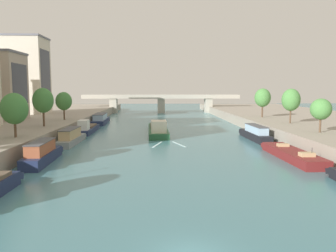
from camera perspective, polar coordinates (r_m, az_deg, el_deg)
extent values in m
cube|color=gray|center=(82.52, 25.90, 0.09)|extent=(36.00, 170.00, 2.48)
cube|color=#235633|center=(70.44, -1.77, -0.82)|extent=(4.30, 20.31, 1.05)
cube|color=#235633|center=(80.81, -2.00, 0.17)|extent=(3.62, 1.32, 0.89)
cube|color=#235633|center=(70.37, -1.78, -0.37)|extent=(4.38, 20.31, 0.06)
cube|color=beige|center=(63.42, -1.59, -0.07)|extent=(2.94, 4.12, 2.20)
cube|color=black|center=(65.40, -1.65, 0.41)|extent=(2.27, 0.09, 0.62)
cube|color=brown|center=(72.36, -1.82, -0.02)|extent=(3.22, 10.59, 0.36)
cylinder|color=#232328|center=(64.30, -1.11, -0.48)|extent=(0.07, 0.07, 1.10)
cube|color=silver|center=(56.42, 1.86, -3.12)|extent=(2.15, 5.83, 0.03)
cube|color=silver|center=(56.20, -1.80, -3.16)|extent=(1.85, 5.90, 0.03)
cube|color=#1E284C|center=(36.73, -25.00, -7.67)|extent=(1.77, 1.27, 1.00)
cube|color=#1E284C|center=(45.11, -20.68, -5.11)|extent=(2.54, 10.53, 1.28)
cube|color=#1E284C|center=(50.36, -18.83, -3.73)|extent=(2.17, 1.32, 1.01)
cube|color=#1E284C|center=(44.99, -20.71, -4.27)|extent=(2.58, 10.53, 0.06)
cube|color=#9E5133|center=(44.37, -20.94, -3.46)|extent=(2.03, 6.75, 1.41)
cube|color=#4C4C51|center=(44.26, -20.98, -2.51)|extent=(2.17, 6.96, 0.08)
cylinder|color=#232328|center=(41.84, -21.56, -4.27)|extent=(0.07, 0.07, 1.10)
cube|color=gray|center=(59.23, -16.18, -2.44)|extent=(2.39, 11.58, 1.02)
cube|color=gray|center=(65.09, -14.81, -1.54)|extent=(2.16, 1.24, 0.87)
cube|color=gray|center=(59.15, -16.20, -1.92)|extent=(2.43, 11.58, 0.06)
cube|color=tan|center=(58.49, -16.36, -1.22)|extent=(1.94, 7.41, 1.55)
cube|color=#4C4C51|center=(58.39, -16.39, -0.43)|extent=(2.07, 7.64, 0.08)
cylinder|color=#232328|center=(55.67, -16.79, -1.84)|extent=(0.07, 0.07, 1.10)
cube|color=#1E284C|center=(74.04, -13.45, -0.66)|extent=(2.71, 13.97, 1.02)
cube|color=#1E284C|center=(81.18, -12.49, 0.04)|extent=(2.44, 1.25, 0.87)
cube|color=#1E284C|center=(73.98, -13.46, -0.24)|extent=(2.76, 13.97, 0.06)
cube|color=white|center=(69.24, -14.21, 0.17)|extent=(1.95, 2.81, 2.02)
cube|color=black|center=(70.58, -13.99, 0.54)|extent=(1.53, 0.05, 0.57)
cube|color=brown|center=(75.32, -13.26, 0.04)|extent=(2.07, 7.27, 0.36)
cylinder|color=#232328|center=(69.76, -13.80, -0.15)|extent=(0.07, 0.07, 1.10)
cube|color=#1E284C|center=(92.85, -11.41, 0.80)|extent=(3.77, 15.54, 1.12)
cube|color=#1E284C|center=(100.81, -10.83, 1.30)|extent=(3.12, 1.34, 0.92)
cube|color=#1E284C|center=(92.79, -11.42, 1.16)|extent=(3.84, 15.54, 0.06)
cube|color=#9EBCD6|center=(91.97, -11.49, 1.59)|extent=(3.00, 9.96, 1.48)
cube|color=#4C4C51|center=(91.91, -11.51, 2.08)|extent=(3.20, 10.27, 0.08)
cylinder|color=#232328|center=(88.11, -11.50, 1.27)|extent=(0.07, 0.07, 1.10)
cube|color=maroon|center=(47.51, 20.47, -4.65)|extent=(3.56, 14.36, 1.10)
cube|color=maroon|center=(54.29, 17.25, -3.09)|extent=(3.01, 1.32, 0.92)
cube|color=maroon|center=(47.41, 20.49, -3.96)|extent=(3.62, 14.36, 0.06)
cube|color=tan|center=(50.20, 19.04, -3.08)|extent=(1.59, 0.95, 0.40)
cube|color=tan|center=(43.81, 22.65, -4.50)|extent=(1.76, 1.15, 0.48)
cylinder|color=#232328|center=(43.72, 23.38, -4.14)|extent=(0.07, 0.07, 1.10)
cube|color=black|center=(63.68, 14.63, -1.68)|extent=(2.54, 12.62, 1.28)
cube|color=black|center=(69.95, 12.95, -0.83)|extent=(2.14, 1.32, 1.01)
cube|color=black|center=(63.60, 14.64, -1.08)|extent=(2.58, 12.62, 0.06)
cube|color=#9EBCD6|center=(62.92, 14.84, -0.54)|extent=(2.02, 8.09, 1.30)
cube|color=#4C4C51|center=(62.85, 14.86, 0.09)|extent=(2.16, 8.33, 0.08)
cylinder|color=#232328|center=(60.09, 16.07, -0.98)|extent=(0.07, 0.07, 1.10)
cylinder|color=brown|center=(51.79, -24.66, -0.20)|extent=(0.36, 0.36, 2.84)
ellipsoid|color=#427F3D|center=(51.58, -24.79, 2.71)|extent=(3.77, 3.77, 4.43)
cylinder|color=brown|center=(65.25, -20.47, 1.49)|extent=(0.37, 0.37, 3.50)
ellipsoid|color=#427F3D|center=(65.09, -20.58, 4.12)|extent=(3.75, 3.75, 4.55)
cylinder|color=brown|center=(77.75, -17.33, 2.14)|extent=(0.34, 0.34, 3.03)
ellipsoid|color=#427F3D|center=(77.62, -17.39, 4.08)|extent=(3.56, 3.56, 4.06)
cylinder|color=brown|center=(57.52, 24.57, 0.36)|extent=(0.32, 0.32, 2.77)
ellipsoid|color=#4C8942|center=(57.35, 24.67, 2.64)|extent=(3.23, 3.23, 3.30)
cylinder|color=brown|center=(70.85, 20.19, 1.84)|extent=(0.32, 0.32, 3.47)
ellipsoid|color=#4C8942|center=(70.70, 20.28, 4.22)|extent=(3.61, 3.61, 4.42)
cylinder|color=brown|center=(84.36, 15.81, 2.65)|extent=(0.38, 0.38, 3.52)
ellipsoid|color=#4C8942|center=(84.24, 15.87, 4.68)|extent=(3.85, 3.85, 4.47)
cube|color=#232833|center=(81.01, -23.94, 6.61)|extent=(0.04, 8.13, 8.69)
cube|color=beige|center=(101.82, -23.36, 7.80)|extent=(11.80, 9.94, 20.72)
cube|color=slate|center=(102.74, -23.62, 13.72)|extent=(12.15, 10.23, 0.50)
cube|color=#232833|center=(99.88, -20.19, 8.57)|extent=(0.04, 7.95, 12.43)
cube|color=#ADA899|center=(131.60, -1.18, 4.85)|extent=(61.44, 4.40, 0.60)
cube|color=#ADA899|center=(129.58, -1.17, 5.16)|extent=(61.44, 0.30, 0.90)
cube|color=#ADA899|center=(133.58, -1.20, 5.19)|extent=(61.44, 0.30, 0.90)
cube|color=#ADA899|center=(132.77, -9.30, 3.43)|extent=(2.80, 3.60, 5.65)
cube|color=#ADA899|center=(131.71, -1.18, 3.49)|extent=(2.80, 3.60, 5.65)
cube|color=#ADA899|center=(133.30, 6.91, 3.48)|extent=(2.80, 3.60, 5.65)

